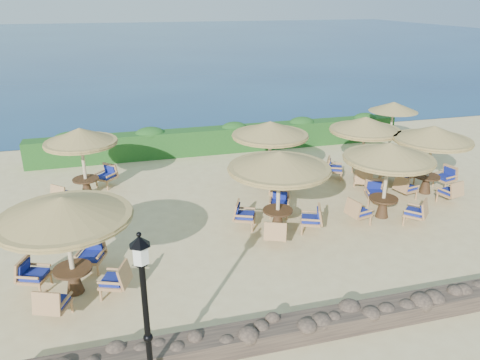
# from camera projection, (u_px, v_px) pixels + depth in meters

# --- Properties ---
(ground) EXTENTS (120.00, 120.00, 0.00)m
(ground) POSITION_uv_depth(u_px,v_px,m) (272.00, 213.00, 16.32)
(ground) COLOR beige
(ground) RESTS_ON ground
(sea) EXTENTS (160.00, 160.00, 0.00)m
(sea) POSITION_uv_depth(u_px,v_px,m) (137.00, 41.00, 79.12)
(sea) COLOR navy
(sea) RESTS_ON ground
(hedge) EXTENTS (18.00, 0.90, 1.20)m
(hedge) POSITION_uv_depth(u_px,v_px,m) (224.00, 140.00, 22.56)
(hedge) COLOR #164516
(hedge) RESTS_ON ground
(stone_wall) EXTENTS (15.00, 0.65, 0.44)m
(stone_wall) POSITION_uv_depth(u_px,v_px,m) (361.00, 317.00, 10.68)
(stone_wall) COLOR brown
(stone_wall) RESTS_ON ground
(lamp_post) EXTENTS (0.44, 0.44, 3.31)m
(lamp_post) POSITION_uv_depth(u_px,v_px,m) (147.00, 322.00, 8.47)
(lamp_post) COLOR black
(lamp_post) RESTS_ON ground
(extra_parasol) EXTENTS (2.30, 2.30, 2.41)m
(extra_parasol) POSITION_uv_depth(u_px,v_px,m) (394.00, 107.00, 22.11)
(extra_parasol) COLOR beige
(extra_parasol) RESTS_ON ground
(cafe_set_0) EXTENTS (3.27, 3.27, 2.65)m
(cafe_set_0) POSITION_uv_depth(u_px,v_px,m) (66.00, 225.00, 11.25)
(cafe_set_0) COLOR beige
(cafe_set_0) RESTS_ON ground
(cafe_set_1) EXTENTS (3.23, 3.23, 2.65)m
(cafe_set_1) POSITION_uv_depth(u_px,v_px,m) (279.00, 174.00, 14.47)
(cafe_set_1) COLOR beige
(cafe_set_1) RESTS_ON ground
(cafe_set_2) EXTENTS (2.99, 2.99, 2.65)m
(cafe_set_2) POSITION_uv_depth(u_px,v_px,m) (388.00, 163.00, 15.32)
(cafe_set_2) COLOR beige
(cafe_set_2) RESTS_ON ground
(cafe_set_3) EXTENTS (2.64, 2.64, 2.65)m
(cafe_set_3) POSITION_uv_depth(u_px,v_px,m) (81.00, 146.00, 16.99)
(cafe_set_3) COLOR beige
(cafe_set_3) RESTS_ON ground
(cafe_set_4) EXTENTS (2.95, 2.95, 2.65)m
(cafe_set_4) POSITION_uv_depth(u_px,v_px,m) (270.00, 137.00, 17.85)
(cafe_set_4) COLOR beige
(cafe_set_4) RESTS_ON ground
(cafe_set_5) EXTENTS (2.83, 2.83, 2.65)m
(cafe_set_5) POSITION_uv_depth(u_px,v_px,m) (364.00, 137.00, 18.60)
(cafe_set_5) COLOR beige
(cafe_set_5) RESTS_ON ground
(cafe_set_6) EXTENTS (2.89, 2.89, 2.65)m
(cafe_set_6) POSITION_uv_depth(u_px,v_px,m) (432.00, 147.00, 17.32)
(cafe_set_6) COLOR beige
(cafe_set_6) RESTS_ON ground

